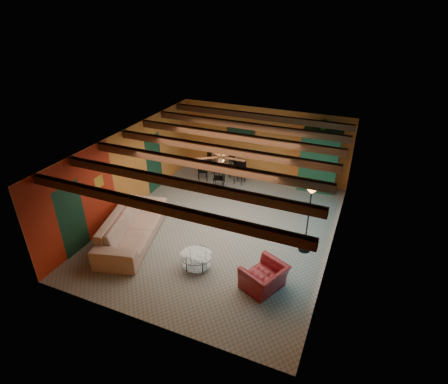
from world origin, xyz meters
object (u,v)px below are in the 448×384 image
at_px(coffee_table, 196,261).
at_px(armoire, 319,161).
at_px(armchair, 264,277).
at_px(dining_table, 222,168).
at_px(sofa, 132,227).
at_px(potted_plant, 325,124).
at_px(vase, 222,154).
at_px(floor_lamp, 308,219).

distance_m(coffee_table, armoire, 6.09).
relative_size(armchair, dining_table, 0.55).
xyz_separation_m(armchair, dining_table, (-3.29, 5.05, 0.14)).
relative_size(sofa, potted_plant, 6.02).
distance_m(dining_table, potted_plant, 4.08).
distance_m(armchair, vase, 6.07).
distance_m(armoire, vase, 3.57).
bearing_deg(potted_plant, floor_lamp, -84.32).
bearing_deg(armoire, coffee_table, -111.79).
distance_m(potted_plant, vase, 3.84).
bearing_deg(armchair, dining_table, -122.95).
relative_size(floor_lamp, potted_plant, 4.05).
bearing_deg(vase, sofa, -99.70).
relative_size(coffee_table, dining_table, 0.47).
height_order(sofa, dining_table, dining_table).
distance_m(armoire, potted_plant, 1.35).
xyz_separation_m(sofa, coffee_table, (2.24, -0.38, -0.23)).
relative_size(sofa, coffee_table, 3.59).
xyz_separation_m(dining_table, armoire, (3.51, 0.62, 0.63)).
distance_m(sofa, armoire, 6.84).
distance_m(sofa, coffee_table, 2.28).
distance_m(coffee_table, dining_table, 5.24).
bearing_deg(floor_lamp, potted_plant, 95.68).
relative_size(coffee_table, armoire, 0.38).
distance_m(armchair, coffee_table, 1.85).
bearing_deg(armchair, coffee_table, -66.55).
bearing_deg(dining_table, vase, 0.00).
distance_m(coffee_table, vase, 5.30).
bearing_deg(sofa, potted_plant, -54.19).
height_order(floor_lamp, vase, floor_lamp).
xyz_separation_m(armchair, coffee_table, (-1.84, 0.02, -0.11)).
xyz_separation_m(coffee_table, floor_lamp, (2.44, 1.85, 0.80)).
bearing_deg(dining_table, coffee_table, -73.99).
relative_size(dining_table, vase, 9.07).
xyz_separation_m(sofa, armoire, (4.31, 5.27, 0.66)).
xyz_separation_m(armchair, floor_lamp, (0.60, 1.87, 0.69)).
relative_size(floor_lamp, vase, 10.25).
height_order(coffee_table, floor_lamp, floor_lamp).
xyz_separation_m(sofa, vase, (0.79, 4.65, 0.59)).
height_order(sofa, potted_plant, potted_plant).
height_order(armchair, vase, vase).
height_order(coffee_table, vase, vase).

